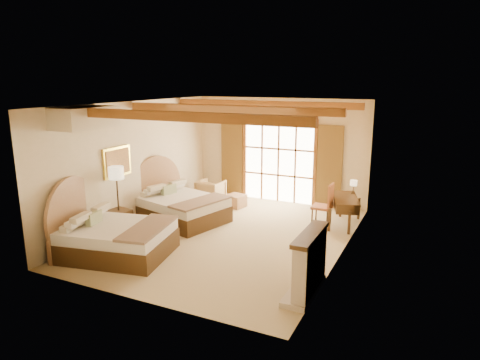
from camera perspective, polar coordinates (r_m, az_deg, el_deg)
The scene contains 19 objects.
floor at distance 10.61m, azimuth -1.52°, elevation -7.39°, with size 7.00×7.00×0.00m, color #C9B483.
wall_back at distance 13.31m, azimuth 5.27°, elevation 3.96°, with size 5.50×5.50×0.00m, color beige.
wall_left at distance 11.63m, azimuth -13.75°, elevation 2.28°, with size 7.00×7.00×0.00m, color beige.
wall_right at distance 9.27m, azimuth 13.78°, elevation -0.48°, with size 7.00×7.00×0.00m, color beige.
ceiling at distance 9.94m, azimuth -1.63°, elevation 10.14°, with size 7.00×7.00×0.00m, color #B57837.
ceiling_beams at distance 9.95m, azimuth -1.62°, elevation 9.45°, with size 5.39×4.60×0.18m, color brown, non-canonical shape.
french_doors at distance 13.32m, azimuth 5.15°, elevation 2.44°, with size 3.95×0.08×2.60m.
fireplace at distance 7.81m, azimuth 9.13°, elevation -11.36°, with size 0.46×1.40×1.16m.
painting at distance 11.02m, azimuth -16.05°, elevation 2.33°, with size 0.06×0.95×0.75m.
canopy_valance at distance 9.75m, azimuth -20.00°, elevation 7.82°, with size 0.70×1.40×0.45m, color beige.
bed_near at distance 9.82m, azimuth -16.88°, elevation -6.94°, with size 2.55×2.09×1.48m.
bed_far at distance 11.72m, azimuth -8.44°, elevation -3.25°, with size 2.60×2.17×1.45m.
nightstand at distance 11.02m, azimuth -15.83°, elevation -5.42°, with size 0.51×0.51×0.61m, color #402E16.
floor_lamp at distance 10.73m, azimuth -16.15°, elevation 0.38°, with size 0.36×0.36×1.70m.
armchair at distance 13.33m, azimuth -3.92°, elevation -1.50°, with size 0.75×0.77×0.70m, color tan.
ottoman at distance 12.85m, azimuth -0.58°, elevation -2.80°, with size 0.51×0.51×0.37m, color #A08253.
desk at distance 11.55m, azimuth 13.82°, elevation -3.93°, with size 0.98×1.51×0.75m.
desk_chair at distance 11.42m, azimuth 10.97°, elevation -4.26°, with size 0.50×0.50×1.12m.
desk_lamp at distance 11.83m, azimuth 14.91°, elevation -0.44°, with size 0.18×0.18×0.37m.
Camera 1 is at (4.49, -8.85, 3.75)m, focal length 32.00 mm.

